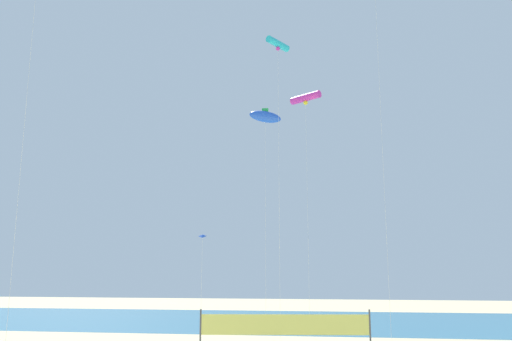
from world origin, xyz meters
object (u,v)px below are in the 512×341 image
at_px(kite_blue_diamond, 202,238).
at_px(kite_magenta_tube, 305,98).
at_px(kite_blue_inflatable, 265,117).
at_px(kite_cyan_tube, 278,45).
at_px(volleyball_net, 285,327).

bearing_deg(kite_blue_diamond, kite_magenta_tube, 15.14).
distance_m(kite_blue_inflatable, kite_magenta_tube, 3.05).
bearing_deg(kite_blue_inflatable, kite_cyan_tube, -62.02).
height_order(kite_blue_diamond, kite_cyan_tube, kite_cyan_tube).
bearing_deg(kite_blue_diamond, kite_cyan_tube, -8.63).
relative_size(volleyball_net, kite_magenta_tube, 0.48).
distance_m(volleyball_net, kite_magenta_tube, 16.97).
xyz_separation_m(volleyball_net, kite_magenta_tube, (0.71, 9.62, 13.96)).
xyz_separation_m(kite_blue_inflatable, kite_cyan_tube, (1.11, -2.08, 4.17)).
distance_m(volleyball_net, kite_cyan_tube, 18.26).
height_order(volleyball_net, kite_blue_inflatable, kite_blue_inflatable).
height_order(kite_cyan_tube, kite_magenta_tube, kite_cyan_tube).
bearing_deg(kite_cyan_tube, kite_blue_diamond, 171.37).
bearing_deg(kite_blue_diamond, kite_blue_inflatable, 19.08).
xyz_separation_m(kite_blue_inflatable, kite_magenta_tube, (2.71, 0.44, 1.33)).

